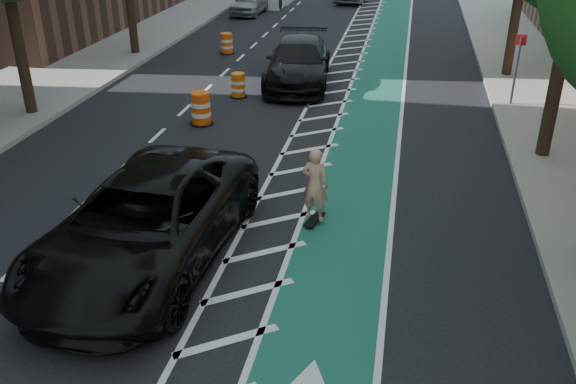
% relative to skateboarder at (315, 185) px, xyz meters
% --- Properties ---
extents(ground, '(120.00, 120.00, 0.00)m').
position_rel_skateboarder_xyz_m(ground, '(-2.30, -2.83, -0.95)').
color(ground, black).
rests_on(ground, ground).
extents(bike_lane, '(2.00, 90.00, 0.01)m').
position_rel_skateboarder_xyz_m(bike_lane, '(0.70, 7.17, -0.94)').
color(bike_lane, '#1C6352').
rests_on(bike_lane, ground).
extents(buffer_strip, '(1.40, 90.00, 0.01)m').
position_rel_skateboarder_xyz_m(buffer_strip, '(-0.80, 7.17, -0.94)').
color(buffer_strip, silver).
rests_on(buffer_strip, ground).
extents(sidewalk_left, '(5.00, 90.00, 0.15)m').
position_rel_skateboarder_xyz_m(sidewalk_left, '(-11.80, 7.17, -0.87)').
color(sidewalk_left, gray).
rests_on(sidewalk_left, ground).
extents(curb_right, '(0.12, 90.00, 0.16)m').
position_rel_skateboarder_xyz_m(curb_right, '(4.75, 7.17, -0.87)').
color(curb_right, gray).
rests_on(curb_right, ground).
extents(curb_left, '(0.12, 90.00, 0.16)m').
position_rel_skateboarder_xyz_m(curb_left, '(-9.35, 7.17, -0.87)').
color(curb_left, gray).
rests_on(curb_left, ground).
extents(sign_post, '(0.35, 0.08, 2.47)m').
position_rel_skateboarder_xyz_m(sign_post, '(5.30, 9.17, 0.40)').
color(sign_post, '#4C4C4C').
rests_on(sign_post, ground).
extents(skateboard, '(0.42, 0.79, 0.10)m').
position_rel_skateboarder_xyz_m(skateboard, '(0.00, -0.00, -0.86)').
color(skateboard, black).
rests_on(skateboard, ground).
extents(skateboarder, '(0.70, 0.56, 1.69)m').
position_rel_skateboarder_xyz_m(skateboarder, '(0.00, 0.00, 0.00)').
color(skateboarder, tan).
rests_on(skateboarder, skateboard).
extents(suv_near, '(3.29, 6.55, 1.78)m').
position_rel_skateboarder_xyz_m(suv_near, '(-3.00, -2.16, -0.06)').
color(suv_near, black).
rests_on(suv_near, ground).
extents(suv_far, '(2.82, 5.82, 1.63)m').
position_rel_skateboarder_xyz_m(suv_far, '(-2.30, 10.60, -0.13)').
color(suv_far, black).
rests_on(suv_far, ground).
extents(car_silver, '(1.75, 4.00, 1.34)m').
position_rel_skateboarder_xyz_m(car_silver, '(-7.69, 24.19, -0.28)').
color(car_silver, gray).
rests_on(car_silver, ground).
extents(barrel_a, '(0.75, 0.75, 1.03)m').
position_rel_skateboarder_xyz_m(barrel_a, '(-4.50, 5.62, -0.46)').
color(barrel_a, '#ED510C').
rests_on(barrel_a, ground).
extents(barrel_b, '(0.63, 0.63, 0.86)m').
position_rel_skateboarder_xyz_m(barrel_b, '(-4.10, 8.56, -0.54)').
color(barrel_b, '#DA610B').
rests_on(barrel_b, ground).
extents(barrel_c, '(0.67, 0.67, 0.91)m').
position_rel_skateboarder_xyz_m(barrel_c, '(-6.30, 14.63, -0.52)').
color(barrel_c, '#F95A0D').
rests_on(barrel_c, ground).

